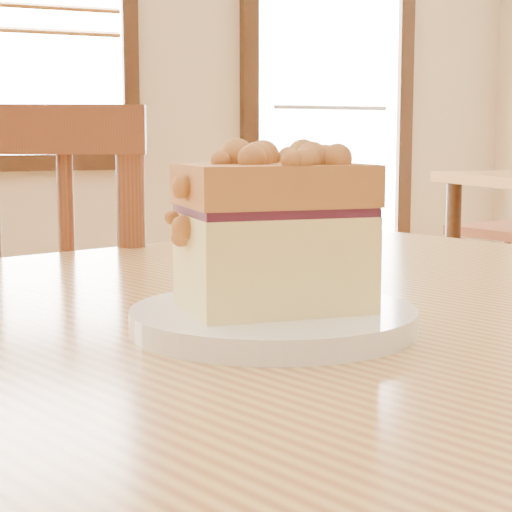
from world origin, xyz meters
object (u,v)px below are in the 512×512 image
(cafe_table_main, at_px, (174,440))
(cake_slice, at_px, (270,226))
(cafe_chair_main, at_px, (23,424))
(plate, at_px, (273,320))

(cafe_table_main, relative_size, cake_slice, 9.72)
(cafe_chair_main, bearing_deg, plate, 115.11)
(cake_slice, bearing_deg, cafe_table_main, 129.01)
(cafe_chair_main, distance_m, cake_slice, 0.80)
(plate, bearing_deg, cafe_table_main, 124.75)
(cafe_table_main, distance_m, cafe_chair_main, 0.66)
(plate, bearing_deg, cake_slice, -177.29)
(cafe_table_main, bearing_deg, cake_slice, -73.52)
(plate, bearing_deg, cafe_chair_main, 95.31)
(cafe_chair_main, xyz_separation_m, plate, (0.07, -0.71, 0.28))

